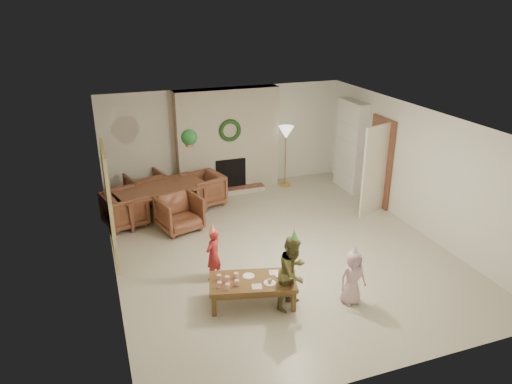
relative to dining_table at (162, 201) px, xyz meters
name	(u,v)px	position (x,y,z in m)	size (l,w,h in m)	color
floor	(278,248)	(1.84, -2.22, -0.34)	(7.00, 7.00, 0.00)	#B7B29E
ceiling	(280,120)	(1.84, -2.22, 2.16)	(7.00, 7.00, 0.00)	white
wall_back	(225,138)	(1.84, 1.28, 0.91)	(7.00, 7.00, 0.00)	silver
wall_front	(391,291)	(1.84, -5.72, 0.91)	(7.00, 7.00, 0.00)	silver
wall_left	(108,210)	(-1.16, -2.22, 0.91)	(7.00, 7.00, 0.00)	silver
wall_right	(417,169)	(4.84, -2.22, 0.91)	(7.00, 7.00, 0.00)	silver
fireplace_mass	(228,140)	(1.84, 1.08, 0.91)	(2.50, 0.40, 2.50)	#4F2515
fireplace_hearth	(233,191)	(1.84, 0.73, -0.28)	(1.60, 0.30, 0.12)	#5D2619
fireplace_firebox	(230,174)	(1.84, 0.90, 0.11)	(0.75, 0.12, 0.75)	black
fireplace_wreath	(230,130)	(1.84, 0.85, 1.21)	(0.54, 0.54, 0.10)	#163A16
floor_lamp_base	(285,185)	(3.24, 0.78, -0.32)	(0.29, 0.29, 0.03)	gold
floor_lamp_post	(285,158)	(3.24, 0.78, 0.39)	(0.03, 0.03, 1.39)	gold
floor_lamp_shade	(286,132)	(3.24, 0.78, 1.06)	(0.37, 0.37, 0.31)	beige
bookshelf_carcass	(351,146)	(4.68, 0.08, 0.76)	(0.30, 1.00, 2.20)	white
bookshelf_shelf_a	(348,171)	(4.66, 0.08, 0.11)	(0.30, 0.92, 0.03)	white
bookshelf_shelf_b	(350,156)	(4.66, 0.08, 0.51)	(0.30, 0.92, 0.03)	white
bookshelf_shelf_c	(351,140)	(4.66, 0.08, 0.91)	(0.30, 0.92, 0.03)	white
bookshelf_shelf_d	(352,124)	(4.66, 0.08, 1.31)	(0.30, 0.92, 0.03)	white
books_row_lower	(351,168)	(4.64, -0.07, 0.25)	(0.20, 0.40, 0.24)	maroon
books_row_mid	(348,150)	(4.64, 0.13, 0.65)	(0.20, 0.44, 0.24)	#2A529A
books_row_upper	(353,136)	(4.64, -0.02, 1.04)	(0.20, 0.36, 0.22)	gold
door_frame	(380,162)	(4.80, -1.02, 0.68)	(0.05, 0.86, 2.04)	brown
door_leaf	(375,170)	(4.42, -1.40, 0.66)	(0.05, 0.80, 2.00)	beige
curtain_panel	(110,205)	(-1.12, -2.02, 0.91)	(0.06, 1.20, 2.00)	#C6BE8C
dining_table	(162,201)	(0.00, 0.00, 0.00)	(1.91, 1.06, 0.67)	brown
dining_chair_near	(179,213)	(0.23, -0.81, 0.04)	(0.79, 0.81, 0.74)	brown
dining_chair_far	(146,188)	(-0.23, 0.81, 0.04)	(0.79, 0.81, 0.74)	brown
dining_chair_left	(125,209)	(-0.81, -0.23, 0.04)	(0.79, 0.81, 0.74)	brown
dining_chair_right	(204,190)	(1.01, 0.29, 0.04)	(0.79, 0.81, 0.74)	brown
hanging_plant_cord	(188,126)	(0.54, -0.72, 1.81)	(0.01, 0.01, 0.70)	tan
hanging_plant_pot	(189,143)	(0.54, -0.72, 1.46)	(0.16, 0.16, 0.12)	brown
hanging_plant_foliage	(189,137)	(0.54, -0.72, 1.58)	(0.32, 0.32, 0.32)	#17451D
coffee_table_top	(252,282)	(0.80, -3.72, 0.04)	(1.33, 0.67, 0.06)	brown
coffee_table_apron	(252,286)	(0.80, -3.72, -0.03)	(1.23, 0.56, 0.08)	brown
coffee_leg_fl	(214,306)	(0.15, -3.83, -0.16)	(0.07, 0.07, 0.35)	brown
coffee_leg_fr	(294,301)	(1.32, -4.13, -0.16)	(0.07, 0.07, 0.35)	brown
coffee_leg_bl	(214,285)	(0.28, -3.30, -0.16)	(0.07, 0.07, 0.35)	brown
coffee_leg_br	(288,282)	(1.45, -3.60, -0.16)	(0.07, 0.07, 0.35)	brown
cup_a	(219,285)	(0.27, -3.74, 0.12)	(0.07, 0.07, 0.09)	white
cup_b	(219,277)	(0.32, -3.54, 0.12)	(0.07, 0.07, 0.09)	white
cup_c	(228,286)	(0.37, -3.82, 0.12)	(0.07, 0.07, 0.09)	white
cup_d	(227,279)	(0.43, -3.62, 0.12)	(0.07, 0.07, 0.09)	white
cup_e	(237,283)	(0.53, -3.77, 0.12)	(0.07, 0.07, 0.09)	white
cup_f	(236,276)	(0.58, -3.58, 0.12)	(0.07, 0.07, 0.09)	white
plate_a	(249,276)	(0.78, -3.58, 0.08)	(0.18, 0.18, 0.01)	white
plate_b	(270,283)	(1.02, -3.88, 0.08)	(0.18, 0.18, 0.01)	white
plate_c	(281,275)	(1.27, -3.73, 0.08)	(0.18, 0.18, 0.01)	white
food_scoop	(270,281)	(1.02, -3.88, 0.12)	(0.07, 0.07, 0.07)	tan
napkin_left	(257,287)	(0.81, -3.91, 0.08)	(0.15, 0.15, 0.01)	#D79EA4
napkin_right	(274,272)	(1.20, -3.63, 0.08)	(0.15, 0.15, 0.01)	#D79EA4
child_red	(213,255)	(0.41, -2.84, 0.13)	(0.34, 0.22, 0.92)	#A32323
party_hat_red	(212,228)	(0.41, -2.84, 0.63)	(0.13, 0.13, 0.18)	#F8BE52
child_plaid	(293,272)	(1.36, -3.99, 0.26)	(0.58, 0.45, 1.19)	brown
party_hat_plaid	(294,235)	(1.36, -3.99, 0.90)	(0.14, 0.14, 0.19)	#5CC353
child_pink	(353,277)	(2.27, -4.22, 0.11)	(0.44, 0.29, 0.90)	#CCA3B1
party_hat_pink	(355,250)	(2.27, -4.22, 0.60)	(0.12, 0.12, 0.16)	silver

